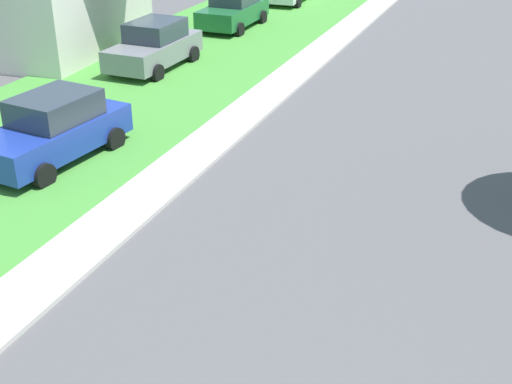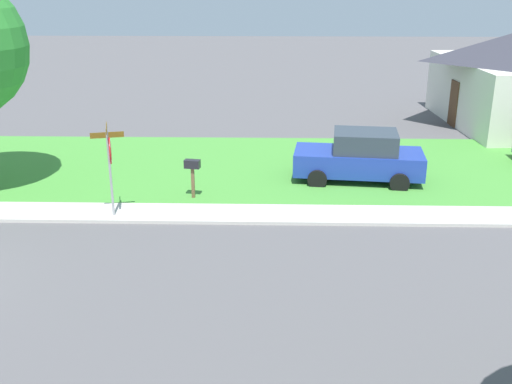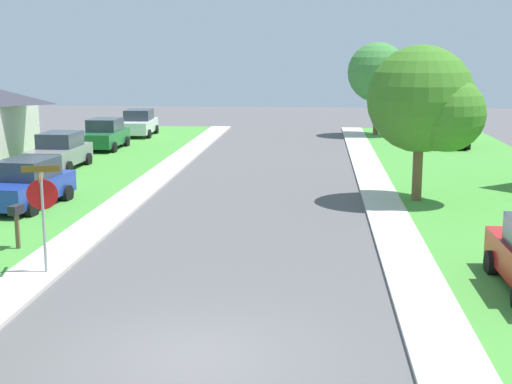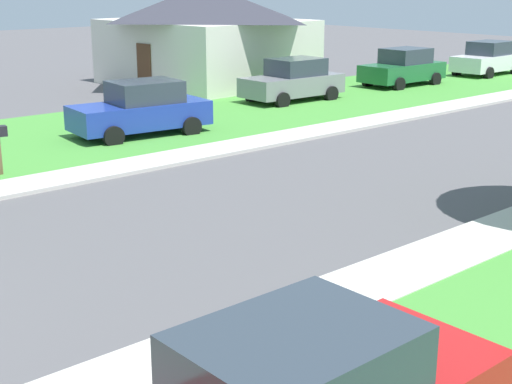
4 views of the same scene
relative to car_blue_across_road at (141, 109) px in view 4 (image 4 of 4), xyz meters
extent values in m
cube|color=beige|center=(12.62, -0.12, -0.82)|extent=(1.40, 56.00, 0.10)
cube|color=beige|center=(3.22, -0.12, -0.82)|extent=(1.40, 56.00, 0.10)
cube|color=#479338|center=(-1.48, -0.12, -0.83)|extent=(8.00, 56.00, 0.08)
cube|color=#1E389E|center=(-0.01, -0.05, -0.17)|extent=(2.26, 4.47, 0.76)
cube|color=#2D3842|center=(0.02, 0.15, 0.55)|extent=(1.82, 2.26, 0.68)
cylinder|color=black|center=(0.74, -1.48, -0.55)|extent=(0.31, 0.66, 0.64)
cylinder|color=black|center=(-1.05, -1.28, -0.55)|extent=(0.31, 0.66, 0.64)
cylinder|color=black|center=(1.04, 1.17, -0.55)|extent=(0.31, 0.66, 0.64)
cylinder|color=black|center=(-0.75, 1.37, -0.55)|extent=(0.31, 0.66, 0.64)
cube|color=gray|center=(-1.79, 8.30, -0.17)|extent=(1.89, 4.34, 0.76)
cube|color=#2D3842|center=(-1.79, 8.50, 0.55)|extent=(1.64, 2.13, 0.68)
cylinder|color=black|center=(-0.92, 6.95, -0.55)|extent=(0.25, 0.64, 0.64)
cylinder|color=black|center=(-2.72, 6.98, -0.55)|extent=(0.25, 0.64, 0.64)
cylinder|color=black|center=(-0.86, 9.61, -0.55)|extent=(0.25, 0.64, 0.64)
cylinder|color=black|center=(-2.66, 9.65, -0.55)|extent=(0.25, 0.64, 0.64)
cube|color=#2D3842|center=(15.44, -8.19, 0.55)|extent=(1.61, 2.11, 0.68)
cylinder|color=black|center=(14.55, -6.65, -0.55)|extent=(0.24, 0.64, 0.64)
cube|color=white|center=(-1.34, 21.75, -0.17)|extent=(1.98, 4.37, 0.76)
cube|color=#2D3842|center=(-1.35, 21.95, 0.55)|extent=(1.69, 2.17, 0.68)
cylinder|color=black|center=(-0.39, 20.46, -0.55)|extent=(0.27, 0.65, 0.64)
cylinder|color=black|center=(-2.18, 20.38, -0.55)|extent=(0.27, 0.65, 0.64)
cylinder|color=black|center=(-2.30, 23.04, -0.55)|extent=(0.27, 0.65, 0.64)
cube|color=#1E6033|center=(-1.69, 15.26, -0.17)|extent=(1.81, 4.31, 0.76)
cube|color=#2D3842|center=(-1.69, 15.46, 0.55)|extent=(1.61, 2.11, 0.68)
cylinder|color=black|center=(-0.80, 13.92, -0.55)|extent=(0.24, 0.64, 0.64)
cylinder|color=black|center=(-2.60, 13.93, -0.55)|extent=(0.24, 0.64, 0.64)
cylinder|color=black|center=(-0.79, 16.59, -0.55)|extent=(0.24, 0.64, 0.64)
cylinder|color=black|center=(-2.59, 16.59, -0.55)|extent=(0.24, 0.64, 0.64)
cube|color=silver|center=(-8.46, 9.07, 0.63)|extent=(8.78, 7.65, 3.00)
pyramid|color=#33333D|center=(-8.46, 9.07, 2.93)|extent=(9.42, 8.28, 1.60)
cube|color=#51331E|center=(-8.26, 5.45, 0.18)|extent=(1.00, 0.12, 2.10)
camera|label=1|loc=(11.12, -13.42, 6.49)|focal=48.36mm
camera|label=2|loc=(19.55, -3.02, 5.79)|focal=42.06mm
camera|label=3|loc=(10.20, -24.46, 4.63)|focal=51.12mm
camera|label=4|loc=(19.78, -12.47, 3.95)|focal=51.97mm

